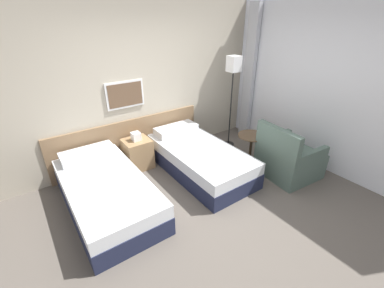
# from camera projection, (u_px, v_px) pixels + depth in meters

# --- Properties ---
(ground_plane) EXTENTS (16.00, 16.00, 0.00)m
(ground_plane) POSITION_uv_depth(u_px,v_px,m) (212.00, 210.00, 3.58)
(ground_plane) COLOR #5B544C
(wall_headboard) EXTENTS (10.00, 0.10, 2.70)m
(wall_headboard) POSITION_uv_depth(u_px,v_px,m) (142.00, 88.00, 4.38)
(wall_headboard) COLOR #B7AD99
(wall_headboard) RESTS_ON ground_plane
(wall_window) EXTENTS (0.21, 4.41, 2.70)m
(wall_window) POSITION_uv_depth(u_px,v_px,m) (337.00, 92.00, 4.03)
(wall_window) COLOR white
(wall_window) RESTS_ON ground_plane
(bed_near_door) EXTENTS (0.99, 1.95, 0.58)m
(bed_near_door) POSITION_uv_depth(u_px,v_px,m) (106.00, 192.00, 3.55)
(bed_near_door) COLOR #1E233D
(bed_near_door) RESTS_ON ground_plane
(bed_near_window) EXTENTS (0.99, 1.95, 0.58)m
(bed_near_window) POSITION_uv_depth(u_px,v_px,m) (199.00, 158.00, 4.37)
(bed_near_window) COLOR #1E233D
(bed_near_window) RESTS_ON ground_plane
(nightstand) EXTENTS (0.44, 0.41, 0.67)m
(nightstand) POSITION_uv_depth(u_px,v_px,m) (138.00, 153.00, 4.46)
(nightstand) COLOR #9E7A51
(nightstand) RESTS_ON ground_plane
(floor_lamp) EXTENTS (0.24, 0.24, 1.77)m
(floor_lamp) POSITION_uv_depth(u_px,v_px,m) (233.00, 74.00, 4.70)
(floor_lamp) COLOR black
(floor_lamp) RESTS_ON ground_plane
(side_table) EXTENTS (0.49, 0.49, 0.55)m
(side_table) POSITION_uv_depth(u_px,v_px,m) (251.00, 143.00, 4.53)
(side_table) COLOR brown
(side_table) RESTS_ON ground_plane
(armchair) EXTENTS (0.90, 0.90, 0.91)m
(armchair) POSITION_uv_depth(u_px,v_px,m) (288.00, 160.00, 4.24)
(armchair) COLOR #4C6056
(armchair) RESTS_ON ground_plane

